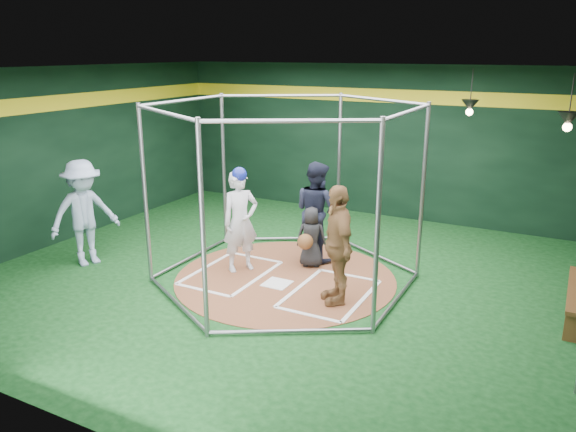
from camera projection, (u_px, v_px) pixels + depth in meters
The scene contains 13 objects.
room_shell at pixel (285, 179), 9.21m from camera, with size 10.10×9.10×3.53m.
clay_disc at pixel (285, 278), 9.70m from camera, with size 3.80×3.80×0.01m, color brown.
home_plate at pixel (277, 283), 9.44m from camera, with size 0.43×0.43×0.01m, color white.
batter_box_left at pixel (231, 273), 9.91m from camera, with size 1.17×1.77×0.01m.
batter_box_right at pixel (330, 293), 9.06m from camera, with size 1.17×1.77×0.01m.
batting_cage at pixel (285, 194), 9.28m from camera, with size 4.05×4.67×3.00m.
pendant_lamp_near at pixel (470, 106), 11.00m from camera, with size 0.34×0.34×0.90m.
pendant_lamp_far at pixel (568, 119), 8.84m from camera, with size 0.34×0.34×0.90m.
batter_figure at pixel (240, 220), 9.82m from camera, with size 0.72×0.78×1.87m.
visitor_leopard at pixel (337, 244), 8.55m from camera, with size 1.09×0.46×1.87m, color #B1804C.
catcher_figure at pixel (311, 237), 10.07m from camera, with size 0.63×0.65×1.10m.
umpire at pixel (316, 211), 10.38m from camera, with size 0.90×0.70×1.84m, color black.
bystander_blue at pixel (84, 213), 10.11m from camera, with size 1.25×0.72×1.94m, color #95A7C5.
Camera 1 is at (4.21, -7.94, 3.80)m, focal length 35.00 mm.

